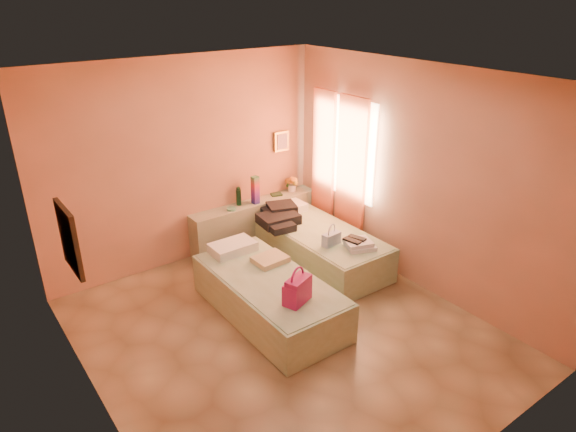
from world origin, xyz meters
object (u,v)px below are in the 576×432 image
(magenta_handbag, at_px, (297,290))
(blue_handbag, at_px, (331,239))
(bed_left, at_px, (269,296))
(towel_stack, at_px, (360,244))
(flower_vase, at_px, (292,183))
(bed_right, at_px, (321,247))
(green_book, at_px, (276,194))
(water_bottle, at_px, (239,196))
(headboard_ledge, at_px, (255,222))

(magenta_handbag, xyz_separation_m, blue_handbag, (1.15, 0.79, -0.07))
(bed_left, height_order, towel_stack, towel_stack)
(flower_vase, relative_size, blue_handbag, 1.10)
(towel_stack, bearing_deg, bed_right, 96.51)
(green_book, distance_m, magenta_handbag, 2.68)
(bed_left, height_order, green_book, green_book)
(bed_left, bearing_deg, water_bottle, 69.24)
(headboard_ledge, bearing_deg, magenta_handbag, -112.59)
(green_book, height_order, magenta_handbag, magenta_handbag)
(flower_vase, distance_m, blue_handbag, 1.61)
(bed_right, height_order, flower_vase, flower_vase)
(blue_handbag, bearing_deg, bed_left, -174.79)
(green_book, height_order, towel_stack, green_book)
(bed_left, distance_m, towel_stack, 1.40)
(bed_right, distance_m, blue_handbag, 0.54)
(water_bottle, distance_m, magenta_handbag, 2.43)
(water_bottle, bearing_deg, bed_right, -61.86)
(bed_right, height_order, water_bottle, water_bottle)
(magenta_handbag, bearing_deg, blue_handbag, 14.00)
(flower_vase, distance_m, towel_stack, 1.83)
(bed_left, xyz_separation_m, flower_vase, (1.62, 1.72, 0.54))
(bed_left, height_order, blue_handbag, blue_handbag)
(blue_handbag, bearing_deg, headboard_ledge, 92.63)
(headboard_ledge, distance_m, bed_right, 1.16)
(magenta_handbag, bearing_deg, bed_right, 21.73)
(headboard_ledge, bearing_deg, green_book, 3.81)
(flower_vase, bearing_deg, towel_stack, -98.19)
(water_bottle, height_order, flower_vase, flower_vase)
(bed_left, height_order, bed_right, same)
(bed_right, distance_m, green_book, 1.20)
(bed_left, bearing_deg, towel_stack, -2.98)
(bed_right, height_order, green_book, green_book)
(blue_handbag, bearing_deg, bed_right, 62.73)
(bed_left, distance_m, green_book, 2.22)
(towel_stack, bearing_deg, magenta_handbag, -160.22)
(bed_right, bearing_deg, bed_left, -154.43)
(headboard_ledge, bearing_deg, bed_right, -71.46)
(water_bottle, xyz_separation_m, magenta_handbag, (-0.71, -2.33, -0.13))
(headboard_ledge, xyz_separation_m, bed_right, (0.37, -1.10, -0.08))
(water_bottle, height_order, towel_stack, water_bottle)
(green_book, bearing_deg, bed_right, -74.72)
(bed_right, xyz_separation_m, blue_handbag, (-0.16, -0.40, 0.33))
(water_bottle, xyz_separation_m, towel_stack, (0.69, -1.83, -0.23))
(bed_right, xyz_separation_m, flower_vase, (0.34, 1.12, 0.54))
(water_bottle, xyz_separation_m, flower_vase, (0.95, -0.03, 0.01))
(green_book, xyz_separation_m, flower_vase, (0.29, -0.01, 0.13))
(headboard_ledge, bearing_deg, blue_handbag, -82.15)
(towel_stack, bearing_deg, green_book, 91.05)
(magenta_handbag, relative_size, towel_stack, 0.91)
(headboard_ledge, distance_m, towel_stack, 1.85)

